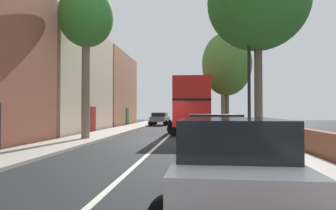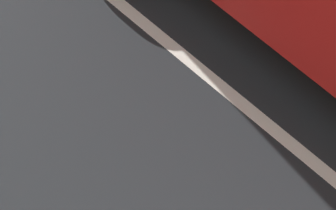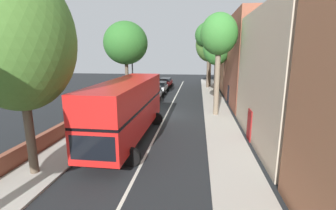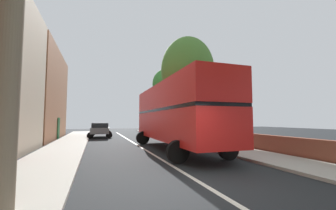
{
  "view_description": "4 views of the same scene",
  "coord_description": "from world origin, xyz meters",
  "views": [
    {
      "loc": [
        1.95,
        -17.37,
        1.74
      ],
      "look_at": [
        -0.12,
        4.02,
        2.18
      ],
      "focal_mm": 31.51,
      "sensor_mm": 36.0,
      "label": 1
    },
    {
      "loc": [
        -1.52,
        7.8,
        4.21
      ],
      "look_at": [
        -1.1,
        8.18,
        2.21
      ],
      "focal_mm": 37.46,
      "sensor_mm": 36.0,
      "label": 2
    },
    {
      "loc": [
        -2.9,
        22.23,
        5.92
      ],
      "look_at": [
        -0.75,
        4.78,
        2.02
      ],
      "focal_mm": 25.76,
      "sensor_mm": 36.0,
      "label": 3
    },
    {
      "loc": [
        -3.01,
        -5.08,
        1.88
      ],
      "look_at": [
        1.07,
        6.6,
        2.77
      ],
      "focal_mm": 22.16,
      "sensor_mm": 36.0,
      "label": 4
    }
  ],
  "objects": []
}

